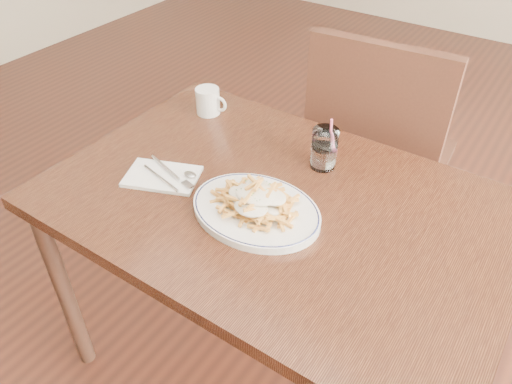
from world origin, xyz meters
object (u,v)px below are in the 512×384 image
Objects in this scene: chair_far at (376,149)px; loaded_fries at (256,197)px; water_glass at (324,151)px; table at (275,221)px; fries_plate at (256,210)px; coffee_mug at (208,101)px.

loaded_fries is (-0.05, -0.71, 0.23)m from chair_far.
loaded_fries is at bearing -98.23° from water_glass.
fries_plate is at bearing -96.83° from table.
fries_plate is 3.66× the size of coffee_mug.
loaded_fries reaches higher than table.
coffee_mug is at bearing 173.06° from water_glass.
water_glass is at bearing 81.22° from table.
loaded_fries is at bearing -93.69° from chair_far.
loaded_fries is 2.01× the size of coffee_mug.
water_glass is (0.04, 0.28, 0.04)m from fries_plate.
chair_far reaches higher than coffee_mug.
fries_plate is at bearing -93.69° from chair_far.
table is at bearing -93.30° from chair_far.
fries_plate is (-0.05, -0.71, 0.19)m from chair_far.
table is 0.51m from coffee_mug.
coffee_mug is (-0.46, -0.38, 0.22)m from chair_far.
chair_far reaches higher than table.
chair_far is 0.63m from coffee_mug.
table is 10.94× the size of coffee_mug.
fries_plate is at bearing -38.86° from coffee_mug.
chair_far is 0.74m from fries_plate.
water_glass reaches higher than fries_plate.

